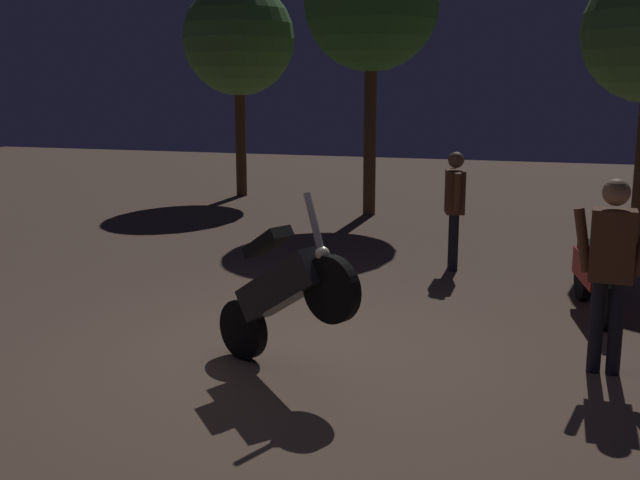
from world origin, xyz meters
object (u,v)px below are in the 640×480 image
at_px(person_rider_beside, 611,259).
at_px(motorcycle_red_parked_left, 595,275).
at_px(motorcycle_black_foreground, 284,291).
at_px(person_bystander_far, 455,200).

bearing_deg(person_rider_beside, motorcycle_red_parked_left, -177.49).
relative_size(motorcycle_red_parked_left, person_rider_beside, 0.96).
bearing_deg(motorcycle_black_foreground, person_bystander_far, 104.50).
bearing_deg(person_rider_beside, person_bystander_far, -150.98).
distance_m(motorcycle_red_parked_left, person_bystander_far, 2.43).
xyz_separation_m(motorcycle_red_parked_left, person_bystander_far, (-1.78, 1.58, 0.52)).
bearing_deg(motorcycle_red_parked_left, motorcycle_black_foreground, -54.59).
relative_size(motorcycle_black_foreground, motorcycle_red_parked_left, 0.99).
relative_size(motorcycle_black_foreground, person_rider_beside, 0.95).
height_order(motorcycle_red_parked_left, person_rider_beside, person_rider_beside).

